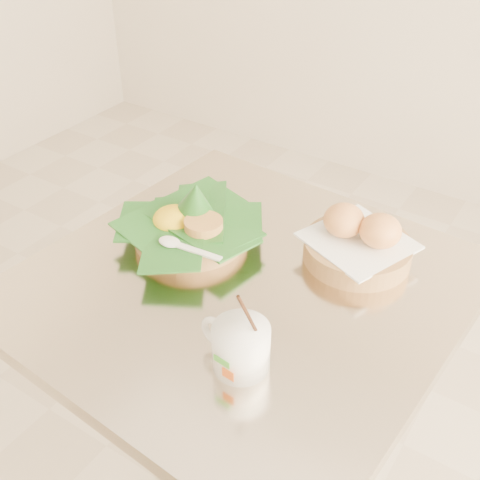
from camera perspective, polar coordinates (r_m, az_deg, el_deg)
The scene contains 4 objects.
cafe_table at distance 1.19m, azimuth 0.25°, elevation -12.09°, with size 0.75×0.75×0.75m.
rice_basket at distance 1.12m, azimuth -4.74°, elevation 1.66°, with size 0.27×0.27×0.13m.
bread_basket at distance 1.09m, azimuth 11.18°, elevation -0.24°, with size 0.21×0.21×0.10m.
coffee_mug at distance 0.87m, azimuth -0.04°, elevation -9.97°, with size 0.12×0.09×0.15m.
Camera 1 is at (0.63, -0.63, 1.41)m, focal length 45.00 mm.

